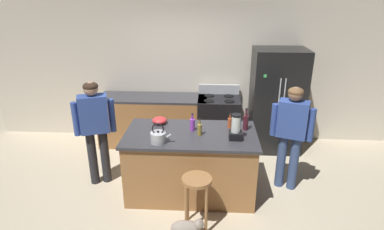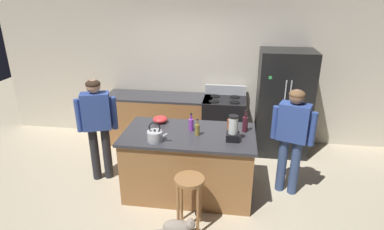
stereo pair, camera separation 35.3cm
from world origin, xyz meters
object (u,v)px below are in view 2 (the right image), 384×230
Objects in this scene: stove_range at (224,123)px; bar_stool at (189,190)px; blender_appliance at (233,130)px; bottle_wine at (245,124)px; person_by_island_left at (97,121)px; bottle_vinegar at (197,129)px; refrigerator at (283,103)px; bottle_cooking_sauce at (229,124)px; cat at (179,227)px; tea_kettle at (155,136)px; kitchen_island at (189,163)px; mixing_bowl at (160,119)px; bottle_soda at (191,124)px; person_by_sink_right at (292,133)px.

stove_range is 1.58× the size of bar_stool.
blender_appliance reaches higher than bar_stool.
bottle_wine is at bearing 62.29° from blender_appliance.
blender_appliance is at bearing -8.97° from person_by_island_left.
stove_range is 0.70× the size of person_by_island_left.
bottle_wine reaches higher than bottle_vinegar.
refrigerator reaches higher than stove_range.
cat is at bearing -115.13° from bottle_cooking_sauce.
stove_range is 4.73× the size of bottle_vinegar.
bottle_vinegar is 0.86× the size of tea_kettle.
cat is at bearing -125.21° from bar_stool.
cat is 2.40× the size of bottle_cooking_sauce.
person_by_island_left is (-1.40, 0.18, 0.49)m from kitchen_island.
kitchen_island is at bearing -167.63° from bottle_wine.
refrigerator is at bearing 59.62° from bar_stool.
kitchen_island is 1.62× the size of stove_range.
bottle_cooking_sauce is 1.02m from mixing_bowl.
bottle_wine reaches higher than bottle_soda.
bottle_wine is 1.47× the size of mixing_bowl.
refrigerator reaches higher than cat.
stove_range is 1.41m from bottle_cooking_sauce.
blender_appliance reaches higher than mixing_bowl.
person_by_island_left reaches higher than stove_range.
person_by_sink_right is 0.66m from bottle_wine.
person_by_sink_right is at bearing 8.34° from kitchen_island.
mixing_bowl is (-0.48, 0.31, 0.51)m from kitchen_island.
stove_range is at bearing 74.30° from bottle_soda.
bottle_vinegar is at bearing -8.41° from person_by_island_left.
person_by_island_left reaches higher than bottle_vinegar.
bottle_soda is (0.01, 1.00, 0.92)m from cat.
stove_range is 1.59m from bottle_soda.
refrigerator is at bearing 62.90° from bottle_wine.
tea_kettle reaches higher than bar_stool.
person_by_island_left is 5.04× the size of bottle_wine.
tea_kettle is (-1.80, -0.52, 0.07)m from person_by_sink_right.
tea_kettle is at bearing -141.89° from kitchen_island.
bottle_vinegar is (-0.47, 0.09, -0.06)m from blender_appliance.
kitchen_island is 0.87m from blender_appliance.
bottle_wine is at bearing -117.10° from refrigerator.
cat is (1.41, -1.08, -0.86)m from person_by_island_left.
person_by_sink_right is 0.89m from blender_appliance.
bottle_wine is (0.76, 0.17, 0.58)m from kitchen_island.
stove_range is 4.05× the size of tea_kettle.
bottle_soda reaches higher than kitchen_island.
kitchen_island is at bearing -7.15° from person_by_island_left.
blender_appliance is 0.38m from bottle_cooking_sauce.
kitchen_island is 5.72× the size of bottle_wine.
stove_range is at bearing 80.47° from cat.
stove_range is 2.08m from tea_kettle.
blender_appliance is 0.35m from bottle_wine.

